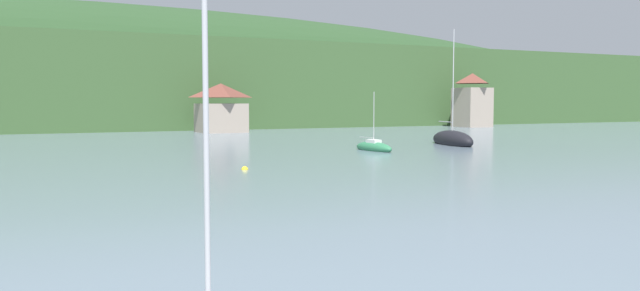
{
  "coord_description": "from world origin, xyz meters",
  "views": [
    {
      "loc": [
        -9.88,
        17.83,
        3.77
      ],
      "look_at": [
        0.0,
        38.18,
        2.19
      ],
      "focal_mm": 35.29,
      "sensor_mm": 36.0,
      "label": 1
    }
  ],
  "objects_px": {
    "shore_building_westcentral": "(221,108)",
    "mooring_buoy_near": "(245,170)",
    "shore_building_central": "(472,101)",
    "sailboat_far_1": "(374,147)",
    "sailboat_far_5": "(452,140)"
  },
  "relations": [
    {
      "from": "sailboat_far_1",
      "to": "mooring_buoy_near",
      "type": "distance_m",
      "value": 15.95
    },
    {
      "from": "shore_building_westcentral",
      "to": "mooring_buoy_near",
      "type": "bearing_deg",
      "value": -105.25
    },
    {
      "from": "shore_building_westcentral",
      "to": "sailboat_far_1",
      "type": "xyz_separation_m",
      "value": [
        2.01,
        -33.24,
        -2.7
      ]
    },
    {
      "from": "shore_building_central",
      "to": "mooring_buoy_near",
      "type": "height_order",
      "value": "shore_building_central"
    },
    {
      "from": "shore_building_central",
      "to": "mooring_buoy_near",
      "type": "bearing_deg",
      "value": -140.28
    },
    {
      "from": "shore_building_westcentral",
      "to": "mooring_buoy_near",
      "type": "relative_size",
      "value": 15.65
    },
    {
      "from": "sailboat_far_5",
      "to": "mooring_buoy_near",
      "type": "bearing_deg",
      "value": -50.89
    },
    {
      "from": "sailboat_far_1",
      "to": "mooring_buoy_near",
      "type": "relative_size",
      "value": 12.48
    },
    {
      "from": "sailboat_far_1",
      "to": "sailboat_far_5",
      "type": "bearing_deg",
      "value": 102.38
    },
    {
      "from": "shore_building_central",
      "to": "sailboat_far_1",
      "type": "xyz_separation_m",
      "value": [
        -36.72,
        -33.05,
        -3.63
      ]
    },
    {
      "from": "shore_building_central",
      "to": "mooring_buoy_near",
      "type": "relative_size",
      "value": 20.83
    },
    {
      "from": "sailboat_far_1",
      "to": "sailboat_far_5",
      "type": "height_order",
      "value": "sailboat_far_5"
    },
    {
      "from": "shore_building_westcentral",
      "to": "shore_building_central",
      "type": "relative_size",
      "value": 0.75
    },
    {
      "from": "shore_building_central",
      "to": "sailboat_far_1",
      "type": "bearing_deg",
      "value": -138.01
    },
    {
      "from": "shore_building_westcentral",
      "to": "sailboat_far_1",
      "type": "height_order",
      "value": "shore_building_westcentral"
    }
  ]
}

